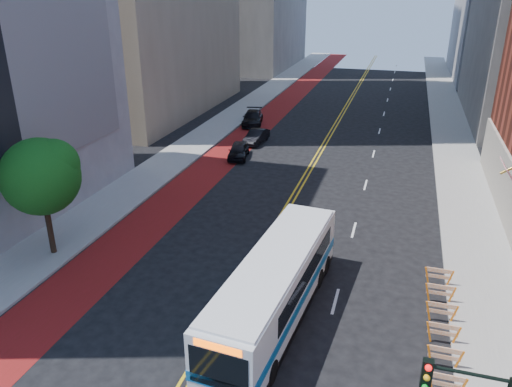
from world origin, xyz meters
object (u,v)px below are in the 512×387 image
object	(u,v)px
car_a	(238,151)
transit_bus	(276,286)
street_tree	(41,174)
car_c	(253,118)
car_b	(256,137)

from	to	relation	value
car_a	transit_bus	bearing A→B (deg)	-77.86
street_tree	car_c	size ratio (longest dim) A/B	1.32
street_tree	car_a	bearing A→B (deg)	76.67
car_b	car_c	bearing A→B (deg)	115.22
car_b	street_tree	bearing A→B (deg)	-96.14
car_b	car_c	size ratio (longest dim) A/B	0.78
transit_bus	car_a	xyz separation A→B (m)	(-8.98, 21.43, -1.03)
street_tree	transit_bus	bearing A→B (deg)	-8.80
transit_bus	car_c	world-z (taller)	transit_bus
street_tree	car_a	xyz separation A→B (m)	(4.58, 19.33, -4.23)
transit_bus	car_b	world-z (taller)	transit_bus
car_b	car_c	world-z (taller)	car_c
transit_bus	car_b	size ratio (longest dim) A/B	3.03
car_a	car_c	distance (m)	11.50
transit_bus	car_b	bearing A→B (deg)	113.17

